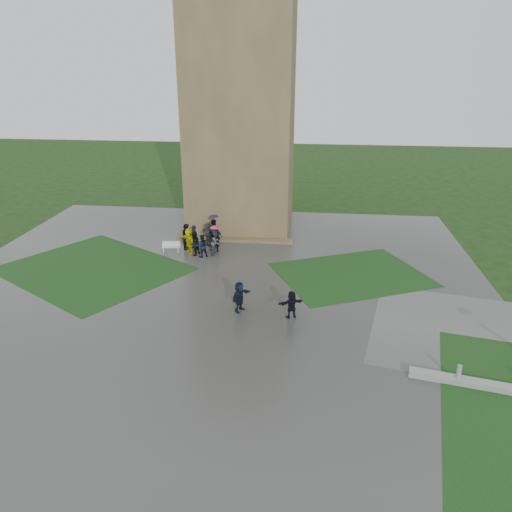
# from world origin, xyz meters

# --- Properties ---
(ground) EXTENTS (120.00, 120.00, 0.00)m
(ground) POSITION_xyz_m (0.00, 0.00, 0.00)
(ground) COLOR black
(plaza) EXTENTS (34.00, 34.00, 0.02)m
(plaza) POSITION_xyz_m (0.00, 2.00, 0.01)
(plaza) COLOR #363633
(plaza) RESTS_ON ground
(lawn_inset_left) EXTENTS (14.10, 13.46, 0.01)m
(lawn_inset_left) POSITION_xyz_m (-8.50, 4.00, 0.03)
(lawn_inset_left) COLOR #143613
(lawn_inset_left) RESTS_ON plaza
(lawn_inset_right) EXTENTS (11.12, 10.15, 0.01)m
(lawn_inset_right) POSITION_xyz_m (8.50, 5.00, 0.03)
(lawn_inset_right) COLOR #143613
(lawn_inset_right) RESTS_ON plaza
(tower) EXTENTS (8.00, 8.00, 18.00)m
(tower) POSITION_xyz_m (0.00, 15.00, 9.00)
(tower) COLOR brown
(tower) RESTS_ON ground
(tower_plinth) EXTENTS (9.00, 0.80, 0.22)m
(tower_plinth) POSITION_xyz_m (0.00, 10.60, 0.13)
(tower_plinth) COLOR brown
(tower_plinth) RESTS_ON plaza
(bench) EXTENTS (1.35, 0.59, 0.76)m
(bench) POSITION_xyz_m (-4.23, 7.80, 0.41)
(bench) COLOR silver
(bench) RESTS_ON plaza
(visitor_cluster) EXTENTS (3.10, 3.76, 2.28)m
(visitor_cluster) POSITION_xyz_m (-1.98, 8.38, 0.98)
(visitor_cluster) COLOR black
(visitor_cluster) RESTS_ON plaza
(pedestrian_mid) EXTENTS (1.22, 1.69, 1.73)m
(pedestrian_mid) POSITION_xyz_m (2.04, -0.78, 0.88)
(pedestrian_mid) COLOR black
(pedestrian_mid) RESTS_ON plaza
(pedestrian_near) EXTENTS (1.51, 1.05, 1.53)m
(pedestrian_near) POSITION_xyz_m (4.90, -1.20, 0.79)
(pedestrian_near) COLOR black
(pedestrian_near) RESTS_ON plaza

